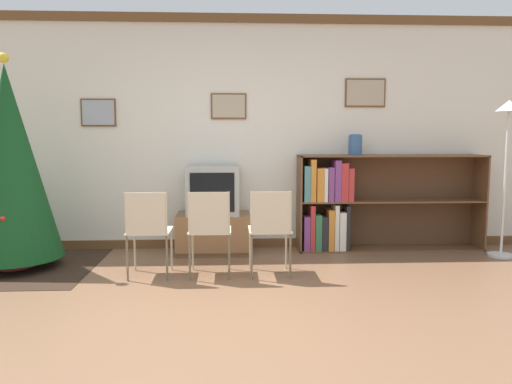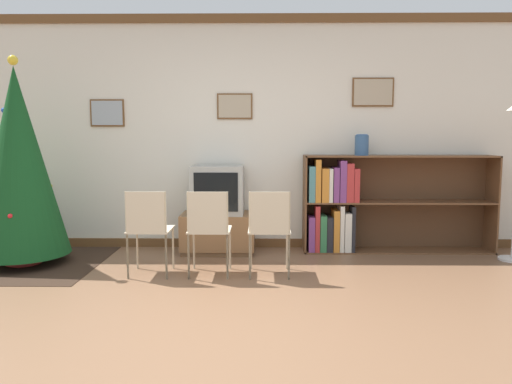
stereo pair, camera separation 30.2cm
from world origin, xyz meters
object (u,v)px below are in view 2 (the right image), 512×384
object	(u,v)px
bookshelf	(360,206)
folding_chair_center	(209,227)
folding_chair_left	(148,227)
folding_chair_right	(269,227)
tv_console	(218,233)
vase	(362,145)
television	(218,190)
christmas_tree	(18,162)

from	to	relation	value
bookshelf	folding_chair_center	bearing A→B (deg)	-146.91
folding_chair_left	folding_chair_right	xyz separation A→B (m)	(1.14, 0.00, 0.00)
folding_chair_left	folding_chair_center	bearing A→B (deg)	0.00
tv_console	folding_chair_right	world-z (taller)	folding_chair_right
folding_chair_right	vase	world-z (taller)	vase
folding_chair_right	television	bearing A→B (deg)	120.34
folding_chair_left	folding_chair_center	xyz separation A→B (m)	(0.57, 0.00, 0.00)
folding_chair_right	christmas_tree	bearing A→B (deg)	170.44
vase	folding_chair_center	bearing A→B (deg)	-147.34
tv_console	television	size ratio (longest dim) A/B	1.42
christmas_tree	tv_console	world-z (taller)	christmas_tree
folding_chair_center	bookshelf	bearing A→B (deg)	33.09
tv_console	folding_chair_center	distance (m)	1.01
bookshelf	folding_chair_right	bearing A→B (deg)	-134.90
christmas_tree	folding_chair_center	world-z (taller)	christmas_tree
tv_console	folding_chair_left	world-z (taller)	folding_chair_left
television	folding_chair_right	size ratio (longest dim) A/B	0.71
tv_console	bookshelf	xyz separation A→B (m)	(1.62, 0.08, 0.30)
christmas_tree	folding_chair_left	xyz separation A→B (m)	(1.41, -0.43, -0.58)
folding_chair_center	christmas_tree	bearing A→B (deg)	167.76
bookshelf	vase	world-z (taller)	vase
folding_chair_left	bookshelf	size ratio (longest dim) A/B	0.38
christmas_tree	vase	world-z (taller)	christmas_tree
folding_chair_center	vase	size ratio (longest dim) A/B	3.45
folding_chair_left	folding_chair_right	world-z (taller)	same
christmas_tree	tv_console	bearing A→B (deg)	15.41
tv_console	folding_chair_center	xyz separation A→B (m)	(0.00, -0.97, 0.25)
christmas_tree	folding_chair_left	size ratio (longest dim) A/B	2.58
folding_chair_center	bookshelf	xyz separation A→B (m)	(1.62, 1.06, 0.06)
christmas_tree	folding_chair_center	distance (m)	2.11
bookshelf	christmas_tree	bearing A→B (deg)	-170.10
television	bookshelf	size ratio (longest dim) A/B	0.27
folding_chair_center	bookshelf	world-z (taller)	bookshelf
television	folding_chair_left	size ratio (longest dim) A/B	0.71
television	vase	bearing A→B (deg)	2.30
folding_chair_right	tv_console	bearing A→B (deg)	120.27
tv_console	folding_chair_left	bearing A→B (deg)	-120.27
television	christmas_tree	bearing A→B (deg)	-164.66
vase	folding_chair_left	bearing A→B (deg)	-154.63
folding_chair_left	vase	bearing A→B (deg)	25.37
television	folding_chair_center	size ratio (longest dim) A/B	0.71
folding_chair_right	folding_chair_center	bearing A→B (deg)	180.00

